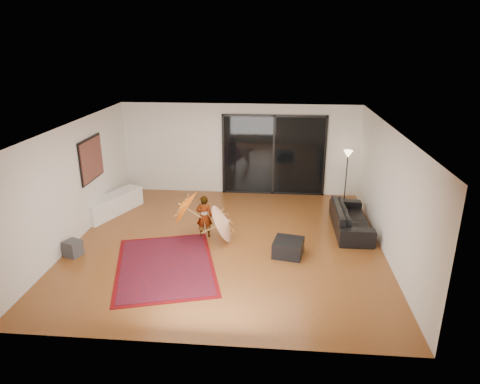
# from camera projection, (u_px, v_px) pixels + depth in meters

# --- Properties ---
(floor) EXTENTS (7.00, 7.00, 0.00)m
(floor) POSITION_uv_depth(u_px,v_px,m) (227.00, 243.00, 9.88)
(floor) COLOR brown
(floor) RESTS_ON ground
(ceiling) EXTENTS (7.00, 7.00, 0.00)m
(ceiling) POSITION_uv_depth(u_px,v_px,m) (226.00, 127.00, 8.97)
(ceiling) COLOR white
(ceiling) RESTS_ON wall_back
(wall_back) EXTENTS (7.00, 0.00, 7.00)m
(wall_back) POSITION_uv_depth(u_px,v_px,m) (240.00, 149.00, 12.70)
(wall_back) COLOR silver
(wall_back) RESTS_ON floor
(wall_front) EXTENTS (7.00, 0.00, 7.00)m
(wall_front) POSITION_uv_depth(u_px,v_px,m) (198.00, 268.00, 6.14)
(wall_front) COLOR silver
(wall_front) RESTS_ON floor
(wall_left) EXTENTS (0.00, 7.00, 7.00)m
(wall_left) POSITION_uv_depth(u_px,v_px,m) (73.00, 184.00, 9.71)
(wall_left) COLOR silver
(wall_left) RESTS_ON floor
(wall_right) EXTENTS (0.00, 7.00, 7.00)m
(wall_right) POSITION_uv_depth(u_px,v_px,m) (389.00, 193.00, 9.14)
(wall_right) COLOR silver
(wall_right) RESTS_ON floor
(sliding_door) EXTENTS (3.06, 0.07, 2.40)m
(sliding_door) POSITION_uv_depth(u_px,v_px,m) (274.00, 155.00, 12.64)
(sliding_door) COLOR black
(sliding_door) RESTS_ON wall_back
(painting) EXTENTS (0.04, 1.28, 1.08)m
(painting) POSITION_uv_depth(u_px,v_px,m) (92.00, 159.00, 10.54)
(painting) COLOR black
(painting) RESTS_ON wall_left
(media_console) EXTENTS (1.15, 1.92, 0.52)m
(media_console) POSITION_uv_depth(u_px,v_px,m) (113.00, 204.00, 11.47)
(media_console) COLOR white
(media_console) RESTS_ON floor
(speaker) EXTENTS (0.40, 0.40, 0.35)m
(speaker) POSITION_uv_depth(u_px,v_px,m) (73.00, 248.00, 9.24)
(speaker) COLOR #424244
(speaker) RESTS_ON floor
(persian_rug) EXTENTS (2.65, 3.19, 0.02)m
(persian_rug) POSITION_uv_depth(u_px,v_px,m) (165.00, 265.00, 8.88)
(persian_rug) COLOR #5D070B
(persian_rug) RESTS_ON floor
(sofa) EXTENTS (0.82, 2.09, 0.61)m
(sofa) POSITION_uv_depth(u_px,v_px,m) (351.00, 218.00, 10.46)
(sofa) COLOR black
(sofa) RESTS_ON floor
(ottoman) EXTENTS (0.73, 0.73, 0.35)m
(ottoman) POSITION_uv_depth(u_px,v_px,m) (288.00, 248.00, 9.28)
(ottoman) COLOR black
(ottoman) RESTS_ON floor
(floor_lamp) EXTENTS (0.26, 0.26, 1.49)m
(floor_lamp) POSITION_uv_depth(u_px,v_px,m) (347.00, 161.00, 12.11)
(floor_lamp) COLOR black
(floor_lamp) RESTS_ON floor
(child) EXTENTS (0.40, 0.28, 1.03)m
(child) POSITION_uv_depth(u_px,v_px,m) (204.00, 216.00, 10.04)
(child) COLOR #999999
(child) RESTS_ON floor
(parasol_orange) EXTENTS (0.64, 0.92, 0.91)m
(parasol_orange) POSITION_uv_depth(u_px,v_px,m) (180.00, 208.00, 9.96)
(parasol_orange) COLOR orange
(parasol_orange) RESTS_ON child
(parasol_white) EXTENTS (0.60, 0.92, 0.96)m
(parasol_white) POSITION_uv_depth(u_px,v_px,m) (229.00, 220.00, 9.85)
(parasol_white) COLOR silver
(parasol_white) RESTS_ON floor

